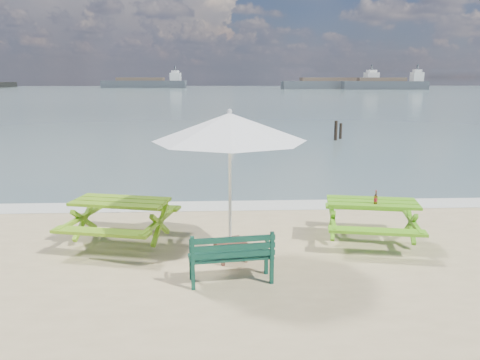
{
  "coord_description": "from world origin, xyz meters",
  "views": [
    {
      "loc": [
        -0.42,
        -6.4,
        3.07
      ],
      "look_at": [
        0.03,
        3.0,
        1.0
      ],
      "focal_mm": 35.0,
      "sensor_mm": 36.0,
      "label": 1
    }
  ],
  "objects_px": {
    "picnic_table_right": "(371,222)",
    "side_table": "(230,250)",
    "swimmer": "(231,158)",
    "patio_umbrella": "(230,127)",
    "park_bench": "(231,266)",
    "picnic_table_left": "(121,222)",
    "beer_bottle": "(376,199)"
  },
  "relations": [
    {
      "from": "picnic_table_right",
      "to": "side_table",
      "type": "relative_size",
      "value": 3.31
    },
    {
      "from": "swimmer",
      "to": "patio_umbrella",
      "type": "bearing_deg",
      "value": -91.71
    },
    {
      "from": "park_bench",
      "to": "side_table",
      "type": "distance_m",
      "value": 0.87
    },
    {
      "from": "patio_umbrella",
      "to": "swimmer",
      "type": "xyz_separation_m",
      "value": [
        0.39,
        12.99,
        -2.75
      ]
    },
    {
      "from": "picnic_table_right",
      "to": "side_table",
      "type": "distance_m",
      "value": 2.83
    },
    {
      "from": "picnic_table_left",
      "to": "picnic_table_right",
      "type": "bearing_deg",
      "value": -1.85
    },
    {
      "from": "side_table",
      "to": "beer_bottle",
      "type": "height_order",
      "value": "beer_bottle"
    },
    {
      "from": "park_bench",
      "to": "side_table",
      "type": "height_order",
      "value": "park_bench"
    },
    {
      "from": "beer_bottle",
      "to": "swimmer",
      "type": "height_order",
      "value": "beer_bottle"
    },
    {
      "from": "picnic_table_right",
      "to": "swimmer",
      "type": "height_order",
      "value": "picnic_table_right"
    },
    {
      "from": "picnic_table_left",
      "to": "picnic_table_right",
      "type": "xyz_separation_m",
      "value": [
        4.73,
        -0.15,
        -0.02
      ]
    },
    {
      "from": "picnic_table_left",
      "to": "side_table",
      "type": "bearing_deg",
      "value": -25.25
    },
    {
      "from": "park_bench",
      "to": "beer_bottle",
      "type": "relative_size",
      "value": 5.25
    },
    {
      "from": "picnic_table_left",
      "to": "park_bench",
      "type": "distance_m",
      "value": 2.72
    },
    {
      "from": "park_bench",
      "to": "beer_bottle",
      "type": "xyz_separation_m",
      "value": [
        2.71,
        1.48,
        0.63
      ]
    },
    {
      "from": "patio_umbrella",
      "to": "beer_bottle",
      "type": "distance_m",
      "value": 3.1
    },
    {
      "from": "picnic_table_left",
      "to": "swimmer",
      "type": "distance_m",
      "value": 12.3
    },
    {
      "from": "picnic_table_left",
      "to": "side_table",
      "type": "height_order",
      "value": "picnic_table_left"
    },
    {
      "from": "picnic_table_right",
      "to": "beer_bottle",
      "type": "height_order",
      "value": "beer_bottle"
    },
    {
      "from": "beer_bottle",
      "to": "picnic_table_left",
      "type": "bearing_deg",
      "value": 175.83
    },
    {
      "from": "beer_bottle",
      "to": "patio_umbrella",
      "type": "bearing_deg",
      "value": -167.23
    },
    {
      "from": "picnic_table_right",
      "to": "patio_umbrella",
      "type": "bearing_deg",
      "value": -163.46
    },
    {
      "from": "picnic_table_right",
      "to": "beer_bottle",
      "type": "xyz_separation_m",
      "value": [
        -0.01,
        -0.19,
        0.5
      ]
    },
    {
      "from": "picnic_table_left",
      "to": "patio_umbrella",
      "type": "distance_m",
      "value": 2.93
    },
    {
      "from": "park_bench",
      "to": "patio_umbrella",
      "type": "xyz_separation_m",
      "value": [
        0.01,
        0.87,
        2.04
      ]
    },
    {
      "from": "beer_bottle",
      "to": "picnic_table_right",
      "type": "bearing_deg",
      "value": 88.27
    },
    {
      "from": "side_table",
      "to": "patio_umbrella",
      "type": "xyz_separation_m",
      "value": [
        0.0,
        0.0,
        2.11
      ]
    },
    {
      "from": "swimmer",
      "to": "picnic_table_left",
      "type": "bearing_deg",
      "value": -101.34
    },
    {
      "from": "picnic_table_right",
      "to": "swimmer",
      "type": "bearing_deg",
      "value": 100.75
    },
    {
      "from": "picnic_table_left",
      "to": "side_table",
      "type": "relative_size",
      "value": 3.55
    },
    {
      "from": "patio_umbrella",
      "to": "side_table",
      "type": "bearing_deg",
      "value": 0.0
    },
    {
      "from": "picnic_table_left",
      "to": "beer_bottle",
      "type": "height_order",
      "value": "beer_bottle"
    }
  ]
}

